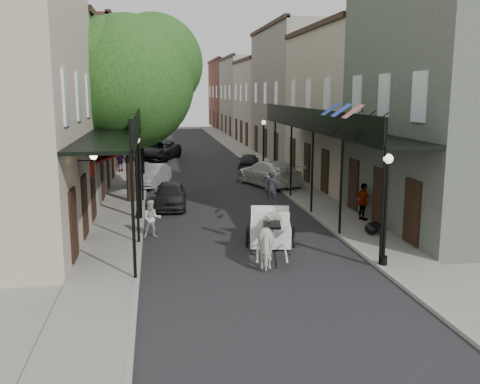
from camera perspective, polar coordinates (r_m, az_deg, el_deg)
name	(u,v)px	position (r m, az deg, el deg)	size (l,w,h in m)	color
ground	(251,256)	(19.26, 1.19, -6.83)	(140.00, 140.00, 0.00)	gray
road	(202,172)	(38.64, -4.07, 2.09)	(8.00, 90.00, 0.01)	black
sidewalk_left	(132,173)	(38.53, -11.50, 1.96)	(2.20, 90.00, 0.12)	gray
sidewalk_right	(270,170)	(39.37, 3.21, 2.35)	(2.20, 90.00, 0.12)	gray
building_row_left	(91,97)	(48.36, -15.57, 9.71)	(5.00, 80.00, 10.50)	#B3A78F
building_row_right	(286,97)	(49.51, 4.93, 10.08)	(5.00, 80.00, 10.50)	gray
gallery_left	(121,130)	(25.15, -12.55, 6.49)	(2.20, 18.05, 4.88)	black
gallery_right	(323,128)	(26.36, 8.86, 6.80)	(2.20, 18.05, 4.88)	black
tree_near	(135,77)	(28.26, -11.14, 11.93)	(7.31, 6.80, 9.63)	#382619
tree_far	(141,90)	(42.25, -10.52, 10.62)	(6.45, 6.00, 8.61)	#382619
lamppost_right_near	(386,208)	(18.07, 15.28, -1.66)	(0.32, 0.32, 3.71)	black
lamppost_left	(138,176)	(24.37, -10.87, 1.68)	(0.32, 0.32, 3.71)	black
lamppost_right_far	(264,146)	(37.00, 2.53, 4.91)	(0.32, 0.32, 3.71)	black
horse	(272,239)	(18.16, 3.41, -5.01)	(0.96, 2.10, 1.77)	white
carriage	(270,213)	(20.77, 3.24, -2.24)	(2.09, 2.85, 2.97)	black
pedestrian_walking	(152,219)	(21.66, -9.39, -2.85)	(0.75, 0.59, 1.55)	beige
pedestrian_sidewalk_left	(120,160)	(39.15, -12.68, 3.40)	(1.10, 0.63, 1.70)	gray
pedestrian_sidewalk_right	(363,202)	(24.38, 13.02, -1.01)	(0.98, 0.41, 1.68)	gray
car_left_near	(170,195)	(27.04, -7.44, -0.32)	(1.56, 3.88, 1.32)	black
car_left_mid	(151,175)	(33.40, -9.48, 1.75)	(1.42, 4.06, 1.34)	gray
car_left_far	(159,150)	(46.27, -8.67, 4.41)	(2.61, 5.67, 1.57)	black
car_right_near	(268,173)	(33.17, 3.03, 2.03)	(2.21, 5.43, 1.58)	silver
car_right_far	(249,162)	(39.62, 0.94, 3.26)	(1.51, 3.76, 1.28)	black
trash_bags	(373,228)	(22.38, 13.98, -3.70)	(0.85, 1.00, 0.50)	black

